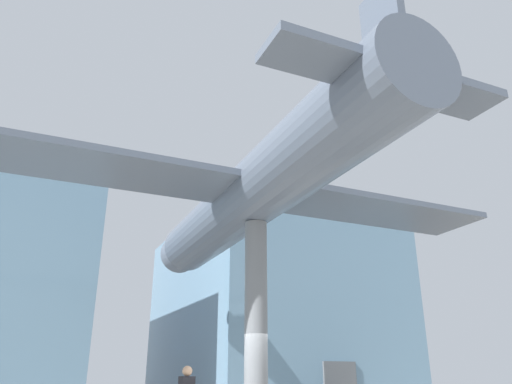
% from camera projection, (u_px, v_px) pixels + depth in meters
% --- Properties ---
extents(glass_pavilion_right, '(11.34, 14.55, 11.09)m').
position_uv_depth(glass_pavilion_right, '(269.00, 316.00, 30.80)').
color(glass_pavilion_right, '#60849E').
rests_on(glass_pavilion_right, ground_plane).
extents(support_pylon_central, '(0.61, 0.61, 5.50)m').
position_uv_depth(support_pylon_central, '(256.00, 324.00, 12.93)').
color(support_pylon_central, slate).
rests_on(support_pylon_central, ground_plane).
extents(suspended_airplane, '(15.48, 15.32, 3.14)m').
position_uv_depth(suspended_airplane, '(252.00, 195.00, 14.49)').
color(suspended_airplane, '#4C5666').
rests_on(suspended_airplane, support_pylon_central).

